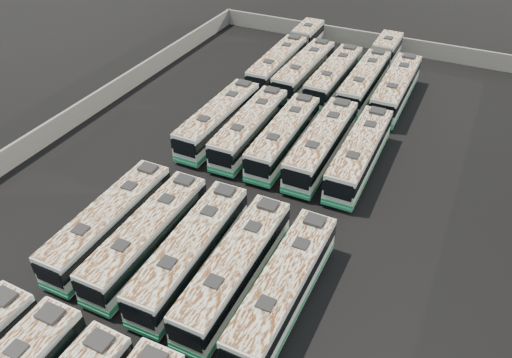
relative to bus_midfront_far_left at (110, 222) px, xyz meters
The scene contains 17 objects.
ground 12.32m from the bus_midfront_far_left, 50.14° to the left, with size 140.00×140.00×0.00m, color black.
perimeter_wall 12.20m from the bus_midfront_far_left, 50.14° to the left, with size 45.20×73.20×2.20m.
bus_midfront_far_left is the anchor object (origin of this frame).
bus_midfront_left 3.46m from the bus_midfront_far_left, ahead, with size 2.68×12.45×3.51m.
bus_midfront_center 7.11m from the bus_midfront_far_left, ahead, with size 2.99×12.76×3.58m.
bus_midfront_right 10.62m from the bus_midfront_far_left, ahead, with size 2.70×12.65×3.56m.
bus_midfront_far_right 14.23m from the bus_midfront_far_left, ahead, with size 2.75×12.69×3.57m.
bus_midback_far_left 16.79m from the bus_midfront_far_left, 90.17° to the left, with size 2.82×12.73×3.58m.
bus_midback_left 17.08m from the bus_midfront_far_left, 78.45° to the left, with size 2.92×12.65×3.55m.
bus_midback_center 18.12m from the bus_midfront_far_left, 67.34° to the left, with size 2.85×12.52×3.52m.
bus_midback_right 20.02m from the bus_midfront_far_left, 57.83° to the left, with size 2.81×13.02×3.67m.
bus_midback_far_right 22.13m from the bus_midfront_far_left, 49.97° to the left, with size 2.83×12.84×3.61m.
bus_back_far_left 34.65m from the bus_midfront_far_left, 90.20° to the left, with size 2.95×19.65×3.56m.
bus_back_left 31.23m from the bus_midfront_far_left, 83.69° to the left, with size 2.96×12.96×3.64m.
bus_back_center 31.87m from the bus_midfront_far_left, 77.20° to the left, with size 2.83×12.76×3.59m.
bus_back_right 36.16m from the bus_midfront_far_left, 73.00° to the left, with size 2.69×19.68×3.57m.
bus_back_far_right 34.20m from the bus_midfront_far_left, 65.52° to the left, with size 2.79×13.04×3.67m.
Camera 1 is at (14.12, -29.69, 26.67)m, focal length 35.00 mm.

